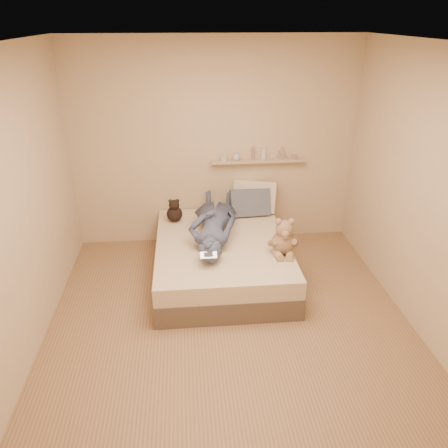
{
  "coord_description": "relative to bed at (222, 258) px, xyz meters",
  "views": [
    {
      "loc": [
        -0.39,
        -3.46,
        2.79
      ],
      "look_at": [
        0.0,
        0.65,
        0.8
      ],
      "focal_mm": 35.0,
      "sensor_mm": 36.0,
      "label": 1
    }
  ],
  "objects": [
    {
      "name": "shelf_bottles",
      "position": [
        0.5,
        0.91,
        0.96
      ],
      "size": [
        0.99,
        0.13,
        0.17
      ],
      "color": "#B8BEC1",
      "rests_on": "wall_shelf"
    },
    {
      "name": "pillow_grey",
      "position": [
        0.42,
        0.69,
        0.4
      ],
      "size": [
        0.51,
        0.26,
        0.37
      ],
      "primitive_type": "cube",
      "rotation": [
        -0.29,
        0.0,
        0.07
      ],
      "color": "#575D69",
      "rests_on": "bed"
    },
    {
      "name": "bed",
      "position": [
        0.0,
        0.0,
        0.0
      ],
      "size": [
        1.5,
        1.9,
        0.45
      ],
      "color": "brown",
      "rests_on": "floor"
    },
    {
      "name": "pillow_cream",
      "position": [
        0.51,
        0.83,
        0.43
      ],
      "size": [
        0.6,
        0.42,
        0.43
      ],
      "primitive_type": "cube",
      "rotation": [
        -0.28,
        0.0,
        -0.31
      ],
      "color": "beige",
      "rests_on": "bed"
    },
    {
      "name": "game_console",
      "position": [
        -0.19,
        -0.58,
        0.38
      ],
      "size": [
        0.17,
        0.07,
        0.06
      ],
      "color": "#AFB1B6",
      "rests_on": "bed"
    },
    {
      "name": "person",
      "position": [
        -0.08,
        0.16,
        0.4
      ],
      "size": [
        0.74,
        1.52,
        0.35
      ],
      "primitive_type": "imported",
      "rotation": [
        0.0,
        0.0,
        2.99
      ],
      "color": "#484D72",
      "rests_on": "bed"
    },
    {
      "name": "teddy_bear",
      "position": [
        0.63,
        -0.35,
        0.4
      ],
      "size": [
        0.35,
        0.34,
        0.42
      ],
      "color": "#8F684E",
      "rests_on": "bed"
    },
    {
      "name": "wall_shelf",
      "position": [
        0.55,
        0.91,
        0.88
      ],
      "size": [
        1.2,
        0.12,
        0.03
      ],
      "primitive_type": "cube",
      "color": "tan",
      "rests_on": "wall_back"
    },
    {
      "name": "dark_plush",
      "position": [
        -0.54,
        0.58,
        0.36
      ],
      "size": [
        0.2,
        0.2,
        0.3
      ],
      "color": "black",
      "rests_on": "bed"
    },
    {
      "name": "room",
      "position": [
        0.0,
        -0.93,
        1.08
      ],
      "size": [
        3.8,
        3.8,
        3.8
      ],
      "color": "olive",
      "rests_on": "ground"
    }
  ]
}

